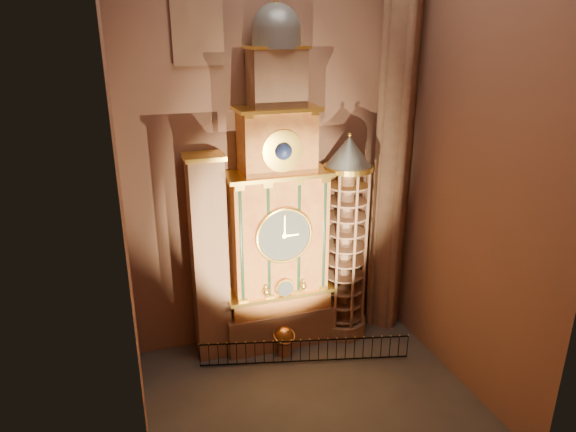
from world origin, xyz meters
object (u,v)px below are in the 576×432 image
object	(u,v)px
celestial_globe	(284,338)
iron_railing	(305,351)
astronomical_clock	(278,221)
portrait_tower	(209,259)
stair_turret	(345,241)

from	to	relation	value
celestial_globe	iron_railing	distance (m)	1.25
astronomical_clock	portrait_tower	xyz separation A→B (m)	(-3.40, 0.02, -1.53)
celestial_globe	astronomical_clock	bearing A→B (deg)	84.25
portrait_tower	stair_turret	bearing A→B (deg)	-2.33
iron_railing	stair_turret	bearing A→B (deg)	35.53
portrait_tower	astronomical_clock	bearing A→B (deg)	-0.29
astronomical_clock	celestial_globe	xyz separation A→B (m)	(-0.14, -1.36, -5.73)
portrait_tower	stair_turret	distance (m)	6.91
stair_turret	celestial_globe	bearing A→B (deg)	-163.17
portrait_tower	celestial_globe	size ratio (longest dim) A/B	6.45
celestial_globe	iron_railing	xyz separation A→B (m)	(0.76, -0.96, -0.28)
portrait_tower	stair_turret	xyz separation A→B (m)	(6.90, -0.28, 0.12)
celestial_globe	stair_turret	bearing A→B (deg)	16.83
portrait_tower	celestial_globe	world-z (taller)	portrait_tower
astronomical_clock	celestial_globe	distance (m)	5.89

